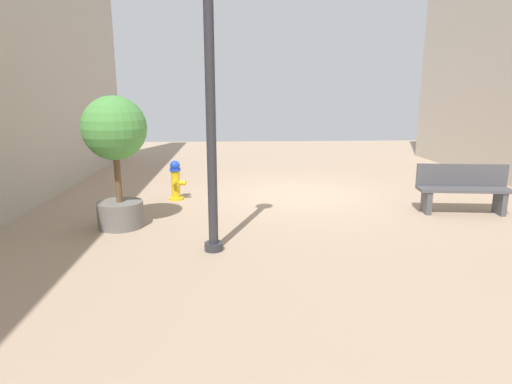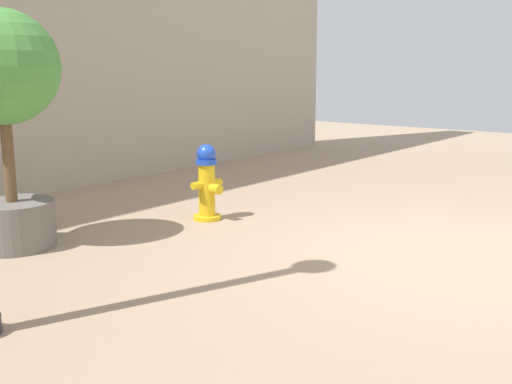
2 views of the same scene
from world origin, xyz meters
The scene contains 3 objects.
ground_plane centered at (0.00, 0.00, 0.00)m, with size 23.40×23.40×0.00m, color tan.
fire_hydrant centered at (2.73, 0.36, 0.44)m, with size 0.39×0.42×0.87m.
planter_tree centered at (3.45, 2.35, 1.45)m, with size 1.08×1.08×2.27m.
Camera 2 is at (-2.02, 5.50, 1.73)m, focal length 43.60 mm.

